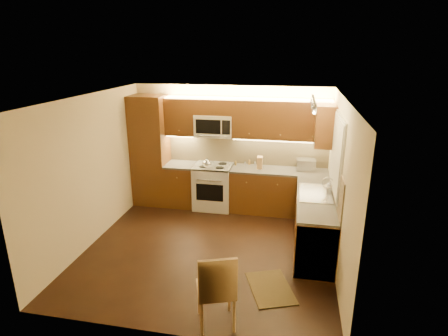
% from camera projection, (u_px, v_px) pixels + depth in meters
% --- Properties ---
extents(floor, '(4.00, 4.00, 0.01)m').
position_uv_depth(floor, '(209.00, 248.00, 6.20)').
color(floor, black).
rests_on(floor, ground).
extents(ceiling, '(4.00, 4.00, 0.01)m').
position_uv_depth(ceiling, '(207.00, 98.00, 5.43)').
color(ceiling, beige).
rests_on(ceiling, ground).
extents(wall_back, '(4.00, 0.01, 2.50)m').
position_uv_depth(wall_back, '(230.00, 146.00, 7.68)').
color(wall_back, beige).
rests_on(wall_back, ground).
extents(wall_front, '(4.00, 0.01, 2.50)m').
position_uv_depth(wall_front, '(164.00, 239.00, 3.95)').
color(wall_front, beige).
rests_on(wall_front, ground).
extents(wall_left, '(0.01, 4.00, 2.50)m').
position_uv_depth(wall_left, '(92.00, 170.00, 6.18)').
color(wall_left, beige).
rests_on(wall_left, ground).
extents(wall_right, '(0.01, 4.00, 2.50)m').
position_uv_depth(wall_right, '(340.00, 187.00, 5.45)').
color(wall_right, beige).
rests_on(wall_right, ground).
extents(pantry, '(0.70, 0.60, 2.30)m').
position_uv_depth(pantry, '(150.00, 151.00, 7.74)').
color(pantry, '#4C2910').
rests_on(pantry, floor).
extents(base_cab_back_left, '(0.62, 0.60, 0.86)m').
position_uv_depth(base_cab_back_left, '(182.00, 185.00, 7.84)').
color(base_cab_back_left, '#4C2910').
rests_on(base_cab_back_left, floor).
extents(counter_back_left, '(0.62, 0.60, 0.04)m').
position_uv_depth(counter_back_left, '(181.00, 165.00, 7.70)').
color(counter_back_left, '#32302D').
rests_on(counter_back_left, base_cab_back_left).
extents(base_cab_back_right, '(1.92, 0.60, 0.86)m').
position_uv_depth(base_cab_back_right, '(278.00, 192.00, 7.46)').
color(base_cab_back_right, '#4C2910').
rests_on(base_cab_back_right, floor).
extents(counter_back_right, '(1.92, 0.60, 0.04)m').
position_uv_depth(counter_back_right, '(279.00, 171.00, 7.32)').
color(counter_back_right, '#32302D').
rests_on(counter_back_right, base_cab_back_right).
extents(base_cab_right, '(0.60, 2.00, 0.86)m').
position_uv_depth(base_cab_right, '(314.00, 223.00, 6.13)').
color(base_cab_right, '#4C2910').
rests_on(base_cab_right, floor).
extents(counter_right, '(0.60, 2.00, 0.04)m').
position_uv_depth(counter_right, '(316.00, 198.00, 5.99)').
color(counter_right, '#32302D').
rests_on(counter_right, base_cab_right).
extents(dishwasher, '(0.58, 0.60, 0.84)m').
position_uv_depth(dishwasher, '(315.00, 244.00, 5.48)').
color(dishwasher, silver).
rests_on(dishwasher, floor).
extents(backsplash_back, '(3.30, 0.02, 0.60)m').
position_uv_depth(backsplash_back, '(247.00, 150.00, 7.62)').
color(backsplash_back, tan).
rests_on(backsplash_back, wall_back).
extents(backsplash_right, '(0.02, 2.00, 0.60)m').
position_uv_depth(backsplash_right, '(336.00, 181.00, 5.84)').
color(backsplash_right, tan).
rests_on(backsplash_right, wall_right).
extents(upper_cab_back_left, '(0.62, 0.35, 0.75)m').
position_uv_depth(upper_cab_back_left, '(181.00, 116.00, 7.51)').
color(upper_cab_back_left, '#4C2910').
rests_on(upper_cab_back_left, wall_back).
extents(upper_cab_back_right, '(1.92, 0.35, 0.75)m').
position_uv_depth(upper_cab_back_right, '(282.00, 120.00, 7.13)').
color(upper_cab_back_right, '#4C2910').
rests_on(upper_cab_back_right, wall_back).
extents(upper_cab_bridge, '(0.76, 0.35, 0.31)m').
position_uv_depth(upper_cab_bridge, '(214.00, 107.00, 7.31)').
color(upper_cab_bridge, '#4C2910').
rests_on(upper_cab_bridge, wall_back).
extents(upper_cab_right_corner, '(0.35, 0.50, 0.75)m').
position_uv_depth(upper_cab_right_corner, '(325.00, 126.00, 6.59)').
color(upper_cab_right_corner, '#4C2910').
rests_on(upper_cab_right_corner, wall_right).
extents(stove, '(0.76, 0.65, 0.92)m').
position_uv_depth(stove, '(213.00, 186.00, 7.68)').
color(stove, silver).
rests_on(stove, floor).
extents(microwave, '(0.76, 0.38, 0.44)m').
position_uv_depth(microwave, '(214.00, 125.00, 7.41)').
color(microwave, silver).
rests_on(microwave, wall_back).
extents(window_frame, '(0.03, 1.44, 1.24)m').
position_uv_depth(window_frame, '(337.00, 154.00, 5.85)').
color(window_frame, silver).
rests_on(window_frame, wall_right).
extents(window_blinds, '(0.02, 1.36, 1.16)m').
position_uv_depth(window_blinds, '(336.00, 154.00, 5.86)').
color(window_blinds, silver).
rests_on(window_blinds, wall_right).
extents(sink, '(0.52, 0.86, 0.15)m').
position_uv_depth(sink, '(316.00, 189.00, 6.10)').
color(sink, silver).
rests_on(sink, counter_right).
extents(faucet, '(0.20, 0.04, 0.30)m').
position_uv_depth(faucet, '(328.00, 186.00, 6.04)').
color(faucet, silver).
rests_on(faucet, counter_right).
extents(track_light_bar, '(0.04, 1.20, 0.03)m').
position_uv_depth(track_light_bar, '(314.00, 100.00, 5.53)').
color(track_light_bar, silver).
rests_on(track_light_bar, ceiling).
extents(kettle, '(0.19, 0.19, 0.21)m').
position_uv_depth(kettle, '(207.00, 163.00, 7.37)').
color(kettle, silver).
rests_on(kettle, stove).
extents(toaster_oven, '(0.37, 0.28, 0.22)m').
position_uv_depth(toaster_oven, '(306.00, 165.00, 7.28)').
color(toaster_oven, silver).
rests_on(toaster_oven, counter_back_right).
extents(knife_block, '(0.11, 0.17, 0.24)m').
position_uv_depth(knife_block, '(260.00, 162.00, 7.40)').
color(knife_block, '#AA8B4D').
rests_on(knife_block, counter_back_right).
extents(spice_jar_a, '(0.06, 0.06, 0.09)m').
position_uv_depth(spice_jar_a, '(255.00, 163.00, 7.61)').
color(spice_jar_a, silver).
rests_on(spice_jar_a, counter_back_right).
extents(spice_jar_b, '(0.05, 0.05, 0.09)m').
position_uv_depth(spice_jar_b, '(236.00, 163.00, 7.60)').
color(spice_jar_b, brown).
rests_on(spice_jar_b, counter_back_right).
extents(spice_jar_c, '(0.06, 0.06, 0.09)m').
position_uv_depth(spice_jar_c, '(245.00, 163.00, 7.59)').
color(spice_jar_c, silver).
rests_on(spice_jar_c, counter_back_right).
extents(spice_jar_d, '(0.05, 0.05, 0.10)m').
position_uv_depth(spice_jar_d, '(249.00, 162.00, 7.64)').
color(spice_jar_d, brown).
rests_on(spice_jar_d, counter_back_right).
extents(soap_bottle, '(0.10, 0.10, 0.17)m').
position_uv_depth(soap_bottle, '(330.00, 185.00, 6.26)').
color(soap_bottle, silver).
rests_on(soap_bottle, counter_right).
extents(rug, '(0.80, 0.96, 0.01)m').
position_uv_depth(rug, '(271.00, 288.00, 5.16)').
color(rug, black).
rests_on(rug, floor).
extents(dining_chair, '(0.56, 0.56, 1.00)m').
position_uv_depth(dining_chair, '(216.00, 287.00, 4.37)').
color(dining_chair, '#AA8B4D').
rests_on(dining_chair, floor).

